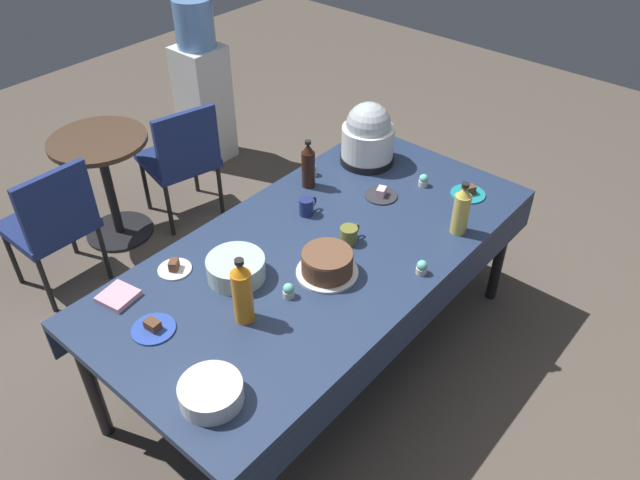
{
  "coord_description": "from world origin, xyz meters",
  "views": [
    {
      "loc": [
        -1.7,
        -1.46,
        2.58
      ],
      "look_at": [
        0.0,
        0.0,
        0.8
      ],
      "focal_mm": 34.94,
      "sensor_mm": 36.0,
      "label": 1
    }
  ],
  "objects_px": {
    "dessert_plate_white": "(174,268)",
    "dessert_plate_teal": "(468,193)",
    "dessert_plate_charcoal": "(381,194)",
    "cupcake_lemon": "(312,170)",
    "potluck_table": "(320,259)",
    "coffee_mug_navy": "(307,206)",
    "soda_bottle_orange_juice": "(242,292)",
    "maroon_chair_right": "(182,156)",
    "coffee_mug_olive": "(349,235)",
    "frosted_layer_cake": "(327,264)",
    "glass_salad_bowl": "(236,268)",
    "water_cooler": "(202,87)",
    "slow_cooker": "(368,136)",
    "ceramic_snack_bowl": "(211,393)",
    "cupcake_mint": "(423,180)",
    "cupcake_vanilla": "(289,291)",
    "soda_bottle_ginger_ale": "(461,210)",
    "dessert_plate_cobalt": "(153,328)",
    "soda_bottle_cola": "(308,165)",
    "maroon_chair_left": "(52,221)",
    "round_cafe_table": "(105,170)",
    "cupcake_cocoa": "(422,267)"
  },
  "relations": [
    {
      "from": "dessert_plate_teal",
      "to": "dessert_plate_charcoal",
      "type": "xyz_separation_m",
      "value": [
        -0.31,
        0.34,
        -0.0
      ]
    },
    {
      "from": "ceramic_snack_bowl",
      "to": "cupcake_lemon",
      "type": "distance_m",
      "value": 1.53
    },
    {
      "from": "dessert_plate_cobalt",
      "to": "cupcake_vanilla",
      "type": "xyz_separation_m",
      "value": [
        0.49,
        -0.28,
        0.02
      ]
    },
    {
      "from": "water_cooler",
      "to": "cupcake_mint",
      "type": "bearing_deg",
      "value": -97.25
    },
    {
      "from": "soda_bottle_cola",
      "to": "soda_bottle_orange_juice",
      "type": "height_order",
      "value": "soda_bottle_orange_juice"
    },
    {
      "from": "dessert_plate_charcoal",
      "to": "water_cooler",
      "type": "relative_size",
      "value": 0.14
    },
    {
      "from": "soda_bottle_orange_juice",
      "to": "maroon_chair_right",
      "type": "relative_size",
      "value": 0.37
    },
    {
      "from": "glass_salad_bowl",
      "to": "dessert_plate_charcoal",
      "type": "xyz_separation_m",
      "value": [
        0.92,
        -0.11,
        -0.04
      ]
    },
    {
      "from": "soda_bottle_cola",
      "to": "cupcake_cocoa",
      "type": "bearing_deg",
      "value": -103.5
    },
    {
      "from": "dessert_plate_charcoal",
      "to": "ceramic_snack_bowl",
      "type": "bearing_deg",
      "value": -168.08
    },
    {
      "from": "dessert_plate_charcoal",
      "to": "cupcake_vanilla",
      "type": "distance_m",
      "value": 0.88
    },
    {
      "from": "cupcake_mint",
      "to": "water_cooler",
      "type": "xyz_separation_m",
      "value": [
        0.27,
        2.11,
        -0.19
      ]
    },
    {
      "from": "frosted_layer_cake",
      "to": "dessert_plate_charcoal",
      "type": "relative_size",
      "value": 1.63
    },
    {
      "from": "round_cafe_table",
      "to": "maroon_chair_left",
      "type": "bearing_deg",
      "value": -155.76
    },
    {
      "from": "round_cafe_table",
      "to": "dessert_plate_charcoal",
      "type": "bearing_deg",
      "value": -71.1
    },
    {
      "from": "dessert_plate_white",
      "to": "soda_bottle_orange_juice",
      "type": "height_order",
      "value": "soda_bottle_orange_juice"
    },
    {
      "from": "dessert_plate_teal",
      "to": "water_cooler",
      "type": "bearing_deg",
      "value": 85.37
    },
    {
      "from": "round_cafe_table",
      "to": "cupcake_cocoa",
      "type": "bearing_deg",
      "value": -84.49
    },
    {
      "from": "soda_bottle_orange_juice",
      "to": "ceramic_snack_bowl",
      "type": "bearing_deg",
      "value": -150.45
    },
    {
      "from": "potluck_table",
      "to": "coffee_mug_navy",
      "type": "xyz_separation_m",
      "value": [
        0.17,
        0.23,
        0.11
      ]
    },
    {
      "from": "soda_bottle_orange_juice",
      "to": "maroon_chair_left",
      "type": "bearing_deg",
      "value": 90.28
    },
    {
      "from": "frosted_layer_cake",
      "to": "dessert_plate_teal",
      "type": "distance_m",
      "value": 0.97
    },
    {
      "from": "cupcake_vanilla",
      "to": "cupcake_mint",
      "type": "bearing_deg",
      "value": 1.96
    },
    {
      "from": "frosted_layer_cake",
      "to": "ceramic_snack_bowl",
      "type": "bearing_deg",
      "value": -170.82
    },
    {
      "from": "potluck_table",
      "to": "cupcake_mint",
      "type": "height_order",
      "value": "cupcake_mint"
    },
    {
      "from": "maroon_chair_right",
      "to": "coffee_mug_olive",
      "type": "bearing_deg",
      "value": -99.14
    },
    {
      "from": "coffee_mug_olive",
      "to": "potluck_table",
      "type": "bearing_deg",
      "value": 151.57
    },
    {
      "from": "soda_bottle_orange_juice",
      "to": "maroon_chair_right",
      "type": "distance_m",
      "value": 1.87
    },
    {
      "from": "dessert_plate_charcoal",
      "to": "cupcake_lemon",
      "type": "xyz_separation_m",
      "value": [
        -0.07,
        0.41,
        0.02
      ]
    },
    {
      "from": "cupcake_vanilla",
      "to": "maroon_chair_left",
      "type": "xyz_separation_m",
      "value": [
        -0.22,
        1.62,
        -0.29
      ]
    },
    {
      "from": "ceramic_snack_bowl",
      "to": "coffee_mug_navy",
      "type": "distance_m",
      "value": 1.18
    },
    {
      "from": "soda_bottle_orange_juice",
      "to": "maroon_chair_right",
      "type": "bearing_deg",
      "value": 59.59
    },
    {
      "from": "glass_salad_bowl",
      "to": "soda_bottle_cola",
      "type": "bearing_deg",
      "value": 17.74
    },
    {
      "from": "soda_bottle_ginger_ale",
      "to": "coffee_mug_navy",
      "type": "relative_size",
      "value": 2.45
    },
    {
      "from": "dessert_plate_white",
      "to": "dessert_plate_teal",
      "type": "distance_m",
      "value": 1.54
    },
    {
      "from": "glass_salad_bowl",
      "to": "coffee_mug_navy",
      "type": "bearing_deg",
      "value": 8.04
    },
    {
      "from": "glass_salad_bowl",
      "to": "water_cooler",
      "type": "bearing_deg",
      "value": 53.14
    },
    {
      "from": "coffee_mug_navy",
      "to": "maroon_chair_right",
      "type": "height_order",
      "value": "maroon_chair_right"
    },
    {
      "from": "glass_salad_bowl",
      "to": "dessert_plate_charcoal",
      "type": "relative_size",
      "value": 1.52
    },
    {
      "from": "cupcake_mint",
      "to": "soda_bottle_orange_juice",
      "type": "relative_size",
      "value": 0.22
    },
    {
      "from": "frosted_layer_cake",
      "to": "glass_salad_bowl",
      "type": "xyz_separation_m",
      "value": [
        -0.28,
        0.29,
        -0.01
      ]
    },
    {
      "from": "maroon_chair_right",
      "to": "maroon_chair_left",
      "type": "bearing_deg",
      "value": -179.88
    },
    {
      "from": "cupcake_cocoa",
      "to": "slow_cooker",
      "type": "bearing_deg",
      "value": 51.66
    },
    {
      "from": "slow_cooker",
      "to": "ceramic_snack_bowl",
      "type": "height_order",
      "value": "slow_cooker"
    },
    {
      "from": "dessert_plate_cobalt",
      "to": "maroon_chair_left",
      "type": "relative_size",
      "value": 0.21
    },
    {
      "from": "dessert_plate_charcoal",
      "to": "round_cafe_table",
      "type": "distance_m",
      "value": 1.82
    },
    {
      "from": "cupcake_vanilla",
      "to": "cupcake_lemon",
      "type": "xyz_separation_m",
      "value": [
        0.79,
        0.55,
        0.0
      ]
    },
    {
      "from": "frosted_layer_cake",
      "to": "maroon_chair_right",
      "type": "distance_m",
      "value": 1.75
    },
    {
      "from": "cupcake_mint",
      "to": "soda_bottle_orange_juice",
      "type": "xyz_separation_m",
      "value": [
        -1.3,
        0.01,
        0.11
      ]
    },
    {
      "from": "cupcake_cocoa",
      "to": "soda_bottle_ginger_ale",
      "type": "bearing_deg",
      "value": 5.28
    }
  ]
}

